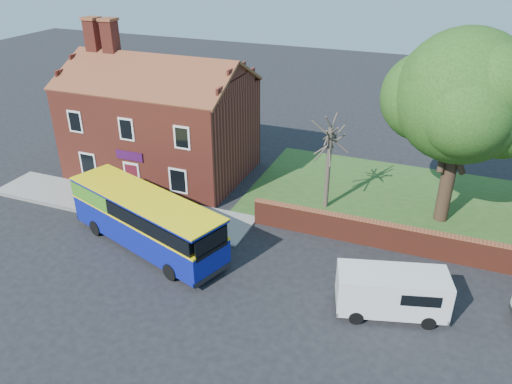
% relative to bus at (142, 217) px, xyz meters
% --- Properties ---
extents(ground, '(120.00, 120.00, 0.00)m').
position_rel_bus_xyz_m(ground, '(2.91, -2.47, -1.78)').
color(ground, black).
rests_on(ground, ground).
extents(pavement, '(18.00, 3.50, 0.12)m').
position_rel_bus_xyz_m(pavement, '(-4.09, 3.28, -1.72)').
color(pavement, gray).
rests_on(pavement, ground).
extents(kerb, '(18.00, 0.15, 0.14)m').
position_rel_bus_xyz_m(kerb, '(-4.09, 1.53, -1.71)').
color(kerb, slate).
rests_on(kerb, ground).
extents(grass_strip, '(26.00, 12.00, 0.04)m').
position_rel_bus_xyz_m(grass_strip, '(15.91, 10.53, -1.76)').
color(grass_strip, '#426B28').
rests_on(grass_strip, ground).
extents(shop_building, '(12.30, 8.13, 10.50)m').
position_rel_bus_xyz_m(shop_building, '(-4.12, 9.03, 1.64)').
color(shop_building, maroon).
rests_on(shop_building, ground).
extents(boundary_wall, '(22.00, 0.38, 1.60)m').
position_rel_bus_xyz_m(boundary_wall, '(15.91, 4.53, -0.96)').
color(boundary_wall, maroon).
rests_on(boundary_wall, ground).
extents(bus, '(10.55, 5.79, 3.13)m').
position_rel_bus_xyz_m(bus, '(0.00, 0.00, 0.00)').
color(bus, navy).
rests_on(bus, ground).
extents(van_near, '(5.27, 3.20, 2.16)m').
position_rel_bus_xyz_m(van_near, '(13.66, -0.78, -0.57)').
color(van_near, silver).
rests_on(van_near, ground).
extents(large_tree, '(9.39, 7.43, 11.45)m').
position_rel_bus_xyz_m(large_tree, '(15.42, 9.21, 5.72)').
color(large_tree, black).
rests_on(large_tree, ground).
extents(bare_tree, '(2.20, 2.62, 5.86)m').
position_rel_bus_xyz_m(bare_tree, '(8.37, 7.99, 1.23)').
color(bare_tree, '#4C4238').
rests_on(bare_tree, ground).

